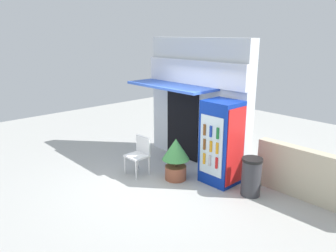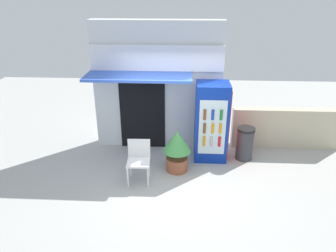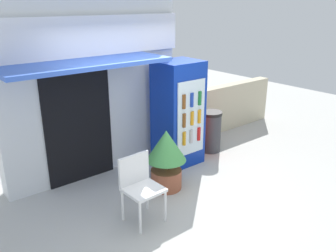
# 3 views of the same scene
# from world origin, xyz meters

# --- Properties ---
(ground) EXTENTS (16.00, 16.00, 0.00)m
(ground) POSITION_xyz_m (0.00, 0.00, 0.00)
(ground) COLOR #B2B2AD
(storefront_building) EXTENTS (3.14, 1.23, 3.15)m
(storefront_building) POSITION_xyz_m (-0.42, 1.69, 1.61)
(storefront_building) COLOR silver
(storefront_building) RESTS_ON ground
(drink_cooler) EXTENTS (0.77, 0.72, 1.87)m
(drink_cooler) POSITION_xyz_m (0.91, 1.07, 0.94)
(drink_cooler) COLOR #0C2D9E
(drink_cooler) RESTS_ON ground
(plastic_chair) EXTENTS (0.49, 0.47, 0.91)m
(plastic_chair) POSITION_xyz_m (-0.67, 0.01, 0.54)
(plastic_chair) COLOR white
(plastic_chair) RESTS_ON ground
(potted_plant_near_shop) EXTENTS (0.63, 0.63, 0.98)m
(potted_plant_near_shop) POSITION_xyz_m (0.12, 0.44, 0.57)
(potted_plant_near_shop) COLOR #995138
(potted_plant_near_shop) RESTS_ON ground
(trash_bin) EXTENTS (0.42, 0.42, 0.81)m
(trash_bin) POSITION_xyz_m (1.73, 1.05, 0.41)
(trash_bin) COLOR #38383D
(trash_bin) RESTS_ON ground
(stone_boundary_wall) EXTENTS (2.76, 0.24, 1.04)m
(stone_boundary_wall) POSITION_xyz_m (2.88, 1.73, 0.52)
(stone_boundary_wall) COLOR beige
(stone_boundary_wall) RESTS_ON ground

